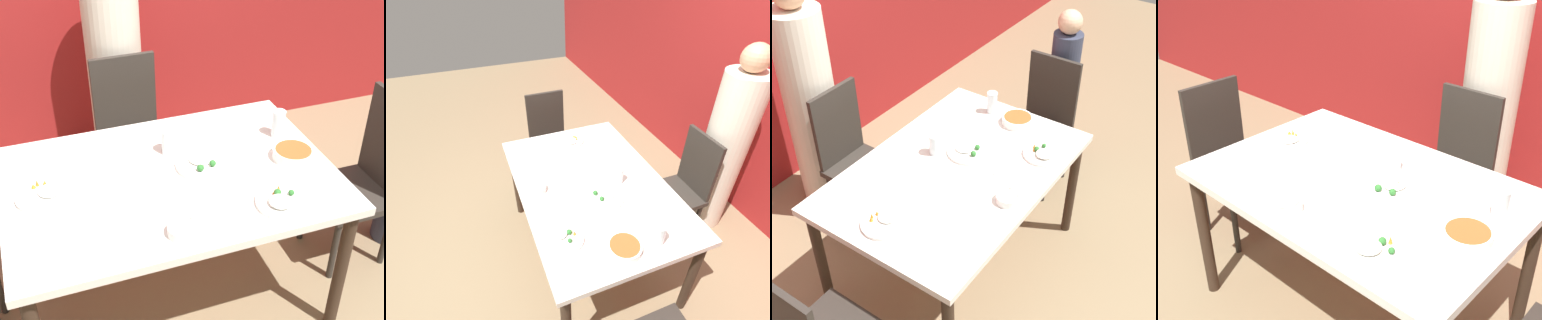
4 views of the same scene
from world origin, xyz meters
TOP-DOWN VIEW (x-y plane):
  - ground_plane at (0.00, 0.00)m, footprint 10.00×10.00m
  - dining_table at (0.00, 0.00)m, footprint 1.48×1.00m
  - chair_adult_spot at (0.02, 0.85)m, footprint 0.40×0.40m
  - chair_empty_left at (-1.09, 0.01)m, footprint 0.40×0.40m
  - person_adult at (0.02, 1.18)m, footprint 0.34×0.34m
  - bowl_curry at (0.59, -0.06)m, footprint 0.19×0.19m
  - plate_rice_adult at (0.39, -0.35)m, footprint 0.24×0.24m
  - plate_rice_child at (0.17, 0.02)m, footprint 0.26×0.26m
  - plate_noodles at (-0.55, 0.04)m, footprint 0.24×0.24m
  - bowl_rice_small at (-0.06, -0.38)m, footprint 0.13×0.13m
  - glass_water_tall at (0.61, 0.15)m, footprint 0.07×0.07m
  - glass_water_short at (0.06, 0.18)m, footprint 0.07×0.07m
  - fork_steel at (-0.22, 0.12)m, footprint 0.18×0.03m
  - spoon_steel at (0.17, -0.22)m, footprint 0.18×0.04m

SIDE VIEW (x-z plane):
  - ground_plane at x=0.00m, z-range 0.00..0.00m
  - chair_adult_spot at x=0.02m, z-range 0.02..0.98m
  - chair_empty_left at x=-1.09m, z-range 0.02..0.98m
  - dining_table at x=0.00m, z-range 0.31..1.08m
  - person_adult at x=0.02m, z-range -0.06..1.56m
  - fork_steel at x=-0.22m, z-range 0.78..0.78m
  - spoon_steel at x=0.17m, z-range 0.78..0.78m
  - plate_noodles at x=-0.55m, z-range 0.76..0.81m
  - plate_rice_child at x=0.17m, z-range 0.76..0.81m
  - plate_rice_adult at x=0.39m, z-range 0.77..0.81m
  - bowl_rice_small at x=-0.06m, z-range 0.78..0.82m
  - bowl_curry at x=0.59m, z-range 0.78..0.83m
  - glass_water_short at x=0.06m, z-range 0.78..0.90m
  - glass_water_tall at x=0.61m, z-range 0.78..0.92m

